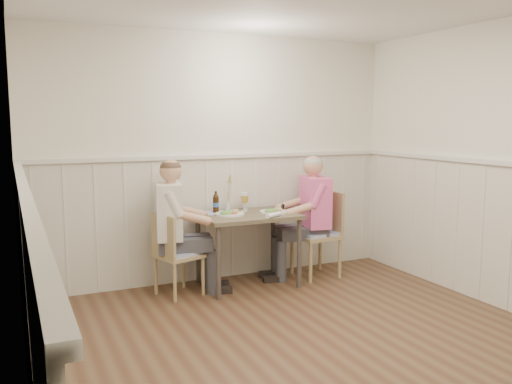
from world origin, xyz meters
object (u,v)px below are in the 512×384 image
(chair_right, at_px, (320,230))
(beer_bottle, at_px, (216,203))
(dining_table, at_px, (248,223))
(chair_left, at_px, (175,251))
(man_in_pink, at_px, (311,226))
(diner_cream, at_px, (173,237))
(grass_vase, at_px, (228,194))

(chair_right, height_order, beer_bottle, beer_bottle)
(dining_table, height_order, chair_left, chair_left)
(man_in_pink, xyz_separation_m, diner_cream, (-1.52, 0.06, 0.00))
(chair_left, relative_size, diner_cream, 0.60)
(man_in_pink, relative_size, grass_vase, 3.29)
(chair_right, distance_m, chair_left, 1.65)
(chair_right, bearing_deg, grass_vase, 164.61)
(dining_table, relative_size, beer_bottle, 4.29)
(diner_cream, bearing_deg, chair_right, -1.84)
(dining_table, xyz_separation_m, man_in_pink, (0.74, -0.01, -0.09))
(chair_right, bearing_deg, dining_table, 179.32)
(grass_vase, bearing_deg, chair_right, -15.39)
(dining_table, relative_size, man_in_pink, 0.73)
(beer_bottle, bearing_deg, diner_cream, -164.39)
(beer_bottle, relative_size, grass_vase, 0.56)
(diner_cream, relative_size, grass_vase, 3.30)
(chair_right, distance_m, grass_vase, 1.10)
(chair_right, bearing_deg, beer_bottle, 170.48)
(chair_right, height_order, diner_cream, diner_cream)
(chair_left, bearing_deg, chair_right, 0.66)
(man_in_pink, relative_size, diner_cream, 1.00)
(dining_table, distance_m, grass_vase, 0.40)
(chair_right, xyz_separation_m, beer_bottle, (-1.14, 0.19, 0.35))
(dining_table, bearing_deg, diner_cream, 176.88)
(chair_right, height_order, man_in_pink, man_in_pink)
(chair_left, relative_size, man_in_pink, 0.60)
(man_in_pink, xyz_separation_m, beer_bottle, (-1.02, 0.20, 0.29))
(chair_right, xyz_separation_m, man_in_pink, (-0.12, -0.00, 0.06))
(man_in_pink, height_order, diner_cream, diner_cream)
(chair_left, distance_m, grass_vase, 0.88)
(man_in_pink, bearing_deg, chair_left, -179.46)
(diner_cream, height_order, grass_vase, diner_cream)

